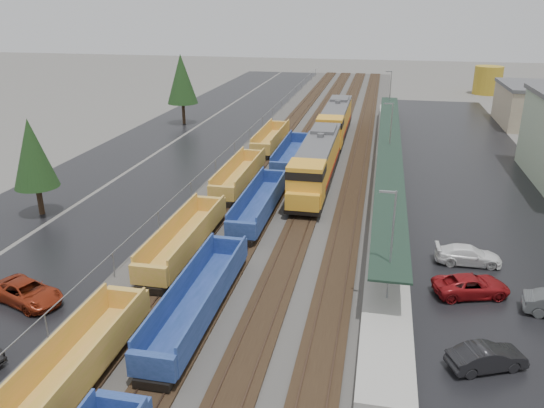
{
  "coord_description": "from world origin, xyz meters",
  "views": [
    {
      "loc": [
        8.27,
        -10.5,
        18.47
      ],
      "look_at": [
        -0.48,
        31.75,
        2.0
      ],
      "focal_mm": 35.0,
      "sensor_mm": 36.0,
      "label": 1
    }
  ],
  "objects_px": {
    "well_string_yellow": "(185,239)",
    "well_string_blue": "(199,299)",
    "locomotive_trail": "(335,122)",
    "parked_car_east_c": "(468,255)",
    "parked_car_east_a": "(487,358)",
    "parked_car_east_b": "(471,286)",
    "parked_car_west_c": "(27,293)",
    "locomotive_lead": "(317,163)",
    "storage_tank": "(488,80)"
  },
  "relations": [
    {
      "from": "parked_car_west_c",
      "to": "parked_car_east_b",
      "type": "bearing_deg",
      "value": -57.43
    },
    {
      "from": "locomotive_trail",
      "to": "storage_tank",
      "type": "relative_size",
      "value": 3.76
    },
    {
      "from": "parked_car_east_b",
      "to": "storage_tank",
      "type": "bearing_deg",
      "value": -26.07
    },
    {
      "from": "storage_tank",
      "to": "well_string_yellow",
      "type": "bearing_deg",
      "value": -112.67
    },
    {
      "from": "locomotive_lead",
      "to": "locomotive_trail",
      "type": "distance_m",
      "value": 21.0
    },
    {
      "from": "well_string_blue",
      "to": "parked_car_east_b",
      "type": "relative_size",
      "value": 16.57
    },
    {
      "from": "well_string_yellow",
      "to": "storage_tank",
      "type": "bearing_deg",
      "value": 67.33
    },
    {
      "from": "locomotive_trail",
      "to": "parked_car_west_c",
      "type": "distance_m",
      "value": 50.61
    },
    {
      "from": "locomotive_lead",
      "to": "locomotive_trail",
      "type": "bearing_deg",
      "value": 90.0
    },
    {
      "from": "well_string_yellow",
      "to": "locomotive_lead",
      "type": "bearing_deg",
      "value": 66.09
    },
    {
      "from": "storage_tank",
      "to": "parked_car_east_a",
      "type": "height_order",
      "value": "storage_tank"
    },
    {
      "from": "parked_car_east_b",
      "to": "parked_car_east_a",
      "type": "bearing_deg",
      "value": 161.61
    },
    {
      "from": "parked_car_west_c",
      "to": "parked_car_east_c",
      "type": "xyz_separation_m",
      "value": [
        29.0,
        11.64,
        -0.03
      ]
    },
    {
      "from": "locomotive_lead",
      "to": "parked_car_west_c",
      "type": "bearing_deg",
      "value": -119.82
    },
    {
      "from": "storage_tank",
      "to": "parked_car_west_c",
      "type": "distance_m",
      "value": 104.89
    },
    {
      "from": "locomotive_lead",
      "to": "parked_car_west_c",
      "type": "height_order",
      "value": "locomotive_lead"
    },
    {
      "from": "parked_car_west_c",
      "to": "parked_car_east_c",
      "type": "bearing_deg",
      "value": -49.09
    },
    {
      "from": "well_string_yellow",
      "to": "parked_car_east_c",
      "type": "distance_m",
      "value": 21.62
    },
    {
      "from": "well_string_blue",
      "to": "parked_car_east_a",
      "type": "height_order",
      "value": "well_string_blue"
    },
    {
      "from": "well_string_yellow",
      "to": "parked_car_east_c",
      "type": "height_order",
      "value": "well_string_yellow"
    },
    {
      "from": "parked_car_east_c",
      "to": "storage_tank",
      "type": "bearing_deg",
      "value": -12.29
    },
    {
      "from": "parked_car_west_c",
      "to": "parked_car_east_b",
      "type": "xyz_separation_m",
      "value": [
        28.58,
        6.87,
        -0.03
      ]
    },
    {
      "from": "parked_car_west_c",
      "to": "parked_car_east_a",
      "type": "bearing_deg",
      "value": -72.98
    },
    {
      "from": "locomotive_trail",
      "to": "parked_car_west_c",
      "type": "relative_size",
      "value": 4.2
    },
    {
      "from": "well_string_yellow",
      "to": "well_string_blue",
      "type": "xyz_separation_m",
      "value": [
        4.0,
        -8.3,
        -0.01
      ]
    },
    {
      "from": "well_string_blue",
      "to": "parked_car_east_c",
      "type": "height_order",
      "value": "well_string_blue"
    },
    {
      "from": "locomotive_lead",
      "to": "parked_car_east_a",
      "type": "bearing_deg",
      "value": -65.6
    },
    {
      "from": "parked_car_east_c",
      "to": "well_string_yellow",
      "type": "bearing_deg",
      "value": 94.39
    },
    {
      "from": "parked_car_east_b",
      "to": "locomotive_trail",
      "type": "bearing_deg",
      "value": 1.09
    },
    {
      "from": "storage_tank",
      "to": "parked_car_east_a",
      "type": "bearing_deg",
      "value": -99.02
    },
    {
      "from": "well_string_blue",
      "to": "locomotive_lead",
      "type": "bearing_deg",
      "value": 81.37
    },
    {
      "from": "locomotive_trail",
      "to": "parked_car_east_c",
      "type": "distance_m",
      "value": 38.94
    },
    {
      "from": "locomotive_lead",
      "to": "parked_car_west_c",
      "type": "relative_size",
      "value": 4.2
    },
    {
      "from": "locomotive_trail",
      "to": "well_string_yellow",
      "type": "bearing_deg",
      "value": -101.58
    },
    {
      "from": "well_string_blue",
      "to": "storage_tank",
      "type": "height_order",
      "value": "storage_tank"
    },
    {
      "from": "locomotive_lead",
      "to": "storage_tank",
      "type": "relative_size",
      "value": 3.76
    },
    {
      "from": "locomotive_lead",
      "to": "parked_car_east_c",
      "type": "distance_m",
      "value": 20.61
    },
    {
      "from": "parked_car_west_c",
      "to": "parked_car_east_a",
      "type": "xyz_separation_m",
      "value": [
        28.31,
        -1.01,
        -0.03
      ]
    },
    {
      "from": "locomotive_trail",
      "to": "well_string_yellow",
      "type": "relative_size",
      "value": 0.27
    },
    {
      "from": "parked_car_east_a",
      "to": "locomotive_lead",
      "type": "bearing_deg",
      "value": 0.96
    },
    {
      "from": "storage_tank",
      "to": "parked_car_west_c",
      "type": "relative_size",
      "value": 1.12
    },
    {
      "from": "parked_car_east_a",
      "to": "parked_car_east_b",
      "type": "height_order",
      "value": "parked_car_east_b"
    },
    {
      "from": "locomotive_trail",
      "to": "well_string_blue",
      "type": "bearing_deg",
      "value": -94.83
    },
    {
      "from": "locomotive_trail",
      "to": "well_string_blue",
      "type": "xyz_separation_m",
      "value": [
        -4.0,
        -47.34,
        -1.46
      ]
    },
    {
      "from": "parked_car_west_c",
      "to": "well_string_yellow",
      "type": "bearing_deg",
      "value": -20.68
    },
    {
      "from": "parked_car_east_a",
      "to": "well_string_blue",
      "type": "bearing_deg",
      "value": 60.48
    },
    {
      "from": "locomotive_lead",
      "to": "parked_car_east_b",
      "type": "relative_size",
      "value": 4.36
    },
    {
      "from": "well_string_blue",
      "to": "parked_car_east_a",
      "type": "bearing_deg",
      "value": -6.08
    },
    {
      "from": "well_string_yellow",
      "to": "parked_car_west_c",
      "type": "distance_m",
      "value": 11.82
    },
    {
      "from": "locomotive_trail",
      "to": "well_string_blue",
      "type": "distance_m",
      "value": 47.54
    }
  ]
}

